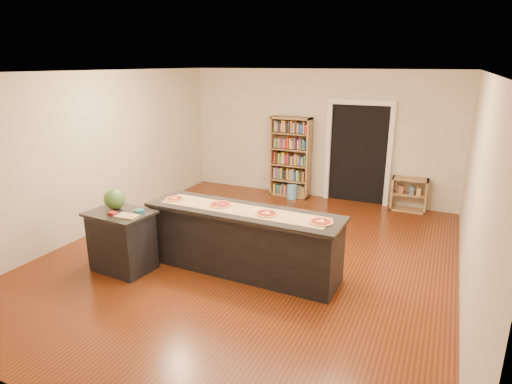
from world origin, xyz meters
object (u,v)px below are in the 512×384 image
at_px(watermelon, 115,199).
at_px(waste_bin, 292,192).
at_px(bookshelf, 291,157).
at_px(side_counter, 122,241).
at_px(low_shelf, 409,194).
at_px(kitchen_island, 243,241).

bearing_deg(watermelon, waste_bin, 73.62).
bearing_deg(bookshelf, watermelon, -104.03).
xyz_separation_m(bookshelf, watermelon, (-1.09, -4.38, 0.15)).
relative_size(side_counter, waste_bin, 2.89).
bearing_deg(side_counter, low_shelf, 56.18).
height_order(side_counter, watermelon, watermelon).
bearing_deg(side_counter, kitchen_island, 27.12).
bearing_deg(low_shelf, kitchen_island, -116.68).
xyz_separation_m(side_counter, low_shelf, (3.53, 4.47, -0.10)).
height_order(bookshelf, watermelon, bookshelf).
height_order(kitchen_island, waste_bin, kitchen_island).
xyz_separation_m(kitchen_island, waste_bin, (-0.54, 3.57, -0.32)).
bearing_deg(waste_bin, bookshelf, 121.37).
relative_size(side_counter, bookshelf, 0.50).
bearing_deg(kitchen_island, low_shelf, 64.84).
xyz_separation_m(bookshelf, waste_bin, (0.13, -0.21, -0.74)).
bearing_deg(watermelon, side_counter, -30.62).
distance_m(bookshelf, low_shelf, 2.64).
distance_m(kitchen_island, side_counter, 1.76).
bearing_deg(waste_bin, low_shelf, 5.21).
bearing_deg(side_counter, watermelon, 153.83).
xyz_separation_m(kitchen_island, side_counter, (-1.62, -0.68, -0.03)).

